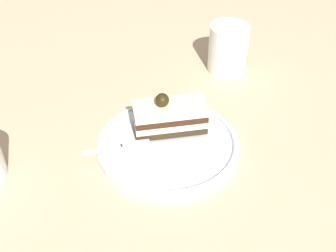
# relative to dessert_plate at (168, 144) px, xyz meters

# --- Properties ---
(ground_plane) EXTENTS (2.40, 2.40, 0.00)m
(ground_plane) POSITION_rel_dessert_plate_xyz_m (0.01, -0.01, -0.01)
(ground_plane) COLOR #CDB28E
(dessert_plate) EXTENTS (0.23, 0.23, 0.02)m
(dessert_plate) POSITION_rel_dessert_plate_xyz_m (0.00, 0.00, 0.00)
(dessert_plate) COLOR silver
(dessert_plate) RESTS_ON ground_plane
(cake_slice) EXTENTS (0.11, 0.13, 0.07)m
(cake_slice) POSITION_rel_dessert_plate_xyz_m (0.03, 0.01, 0.04)
(cake_slice) COLOR #332514
(cake_slice) RESTS_ON dessert_plate
(fork) EXTENTS (0.07, 0.09, 0.00)m
(fork) POSITION_rel_dessert_plate_xyz_m (-0.05, 0.07, 0.01)
(fork) COLOR silver
(fork) RESTS_ON dessert_plate
(drink_glass_near) EXTENTS (0.08, 0.08, 0.10)m
(drink_glass_near) POSITION_rel_dessert_plate_xyz_m (0.27, -0.02, 0.03)
(drink_glass_near) COLOR white
(drink_glass_near) RESTS_ON ground_plane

